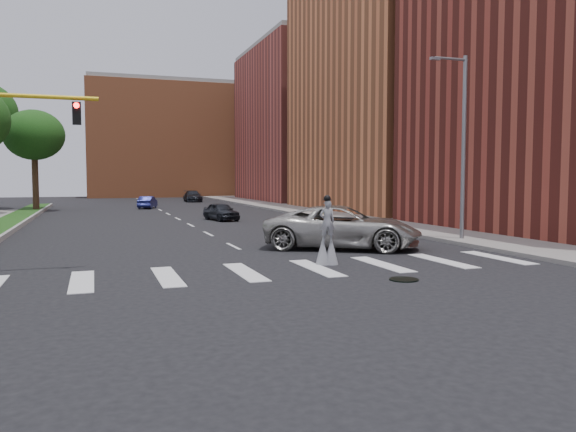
% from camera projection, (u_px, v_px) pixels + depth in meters
% --- Properties ---
extents(ground_plane, '(160.00, 160.00, 0.00)m').
position_uv_depth(ground_plane, '(291.00, 275.00, 18.27)').
color(ground_plane, black).
rests_on(ground_plane, ground).
extents(median_curb, '(0.20, 60.00, 0.28)m').
position_uv_depth(median_curb, '(17.00, 228.00, 33.70)').
color(median_curb, gray).
rests_on(median_curb, ground).
extents(sidewalk_right, '(5.00, 90.00, 0.18)m').
position_uv_depth(sidewalk_right, '(333.00, 215.00, 45.92)').
color(sidewalk_right, slate).
rests_on(sidewalk_right, ground).
extents(manhole, '(0.90, 0.90, 0.04)m').
position_uv_depth(manhole, '(404.00, 280.00, 17.37)').
color(manhole, black).
rests_on(manhole, ground).
extents(building_mid, '(16.00, 22.00, 24.00)m').
position_uv_depth(building_mid, '(405.00, 83.00, 52.90)').
color(building_mid, '#CB6D3F').
rests_on(building_mid, ground).
extents(building_far, '(16.00, 22.00, 20.00)m').
position_uv_depth(building_far, '(312.00, 126.00, 75.66)').
color(building_far, '#AA483F').
rests_on(building_far, ground).
extents(building_backdrop, '(26.00, 14.00, 18.00)m').
position_uv_depth(building_backdrop, '(169.00, 142.00, 93.12)').
color(building_backdrop, '#CB6D3F').
rests_on(building_backdrop, ground).
extents(streetlight, '(2.05, 0.20, 9.00)m').
position_uv_depth(streetlight, '(462.00, 142.00, 27.15)').
color(streetlight, slate).
rests_on(streetlight, ground).
extents(stilt_performer, '(0.83, 0.58, 2.54)m').
position_uv_depth(stilt_performer, '(327.00, 239.00, 20.41)').
color(stilt_performer, '#342114').
rests_on(stilt_performer, ground).
extents(suv_crossing, '(7.57, 6.24, 1.92)m').
position_uv_depth(suv_crossing, '(343.00, 227.00, 24.97)').
color(suv_crossing, '#AAA7A0').
rests_on(suv_crossing, ground).
extents(car_near, '(2.34, 4.08, 1.31)m').
position_uv_depth(car_near, '(221.00, 211.00, 41.20)').
color(car_near, black).
rests_on(car_near, ground).
extents(car_mid, '(2.34, 3.97, 1.23)m').
position_uv_depth(car_mid, '(148.00, 202.00, 56.80)').
color(car_mid, navy).
rests_on(car_mid, ground).
extents(car_far, '(2.16, 4.99, 1.43)m').
position_uv_depth(car_far, '(193.00, 196.00, 72.08)').
color(car_far, black).
rests_on(car_far, ground).
extents(tree_6, '(5.37, 5.37, 9.29)m').
position_uv_depth(tree_6, '(34.00, 136.00, 51.00)').
color(tree_6, '#342114').
rests_on(tree_6, ground).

